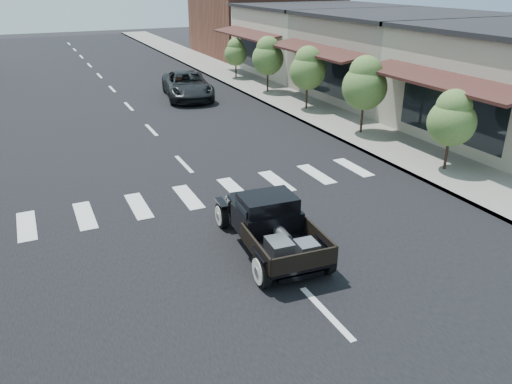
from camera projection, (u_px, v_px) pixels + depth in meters
name	position (u px, v px, depth m)	size (l,w,h in m)	color
ground	(264.00, 249.00, 13.04)	(120.00, 120.00, 0.00)	black
road	(137.00, 115.00, 25.51)	(14.00, 80.00, 0.02)	black
road_markings	(163.00, 143.00, 21.35)	(12.00, 60.00, 0.06)	silver
sidewalk_right	(284.00, 98.00, 28.77)	(3.00, 80.00, 0.15)	gray
storefront_mid	(401.00, 57.00, 28.75)	(10.00, 9.00, 4.50)	#A09586
storefront_far	(319.00, 40.00, 36.23)	(10.00, 9.00, 4.50)	#BAAF9D
far_building_right	(265.00, 13.00, 44.25)	(11.00, 10.00, 7.00)	brown
small_tree_a	(450.00, 132.00, 17.48)	(1.67, 1.67, 2.78)	#4C6D32
small_tree_b	(364.00, 96.00, 21.61)	(1.94, 1.94, 3.23)	#4C6D32
small_tree_c	(307.00, 79.00, 25.65)	(1.84, 1.84, 3.07)	#4C6D32
small_tree_d	(268.00, 65.00, 29.49)	(1.86, 1.86, 3.10)	#4C6D32
small_tree_e	(236.00, 59.00, 33.68)	(1.51, 1.51, 2.51)	#4C6D32
hotrod_pickup	(270.00, 224.00, 12.73)	(2.00, 4.28, 1.48)	black
second_car	(187.00, 85.00, 28.79)	(2.46, 5.33, 1.48)	black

